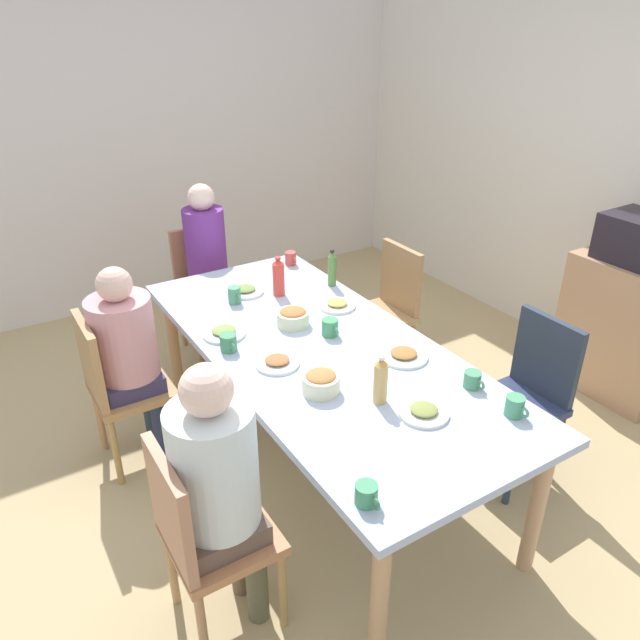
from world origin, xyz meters
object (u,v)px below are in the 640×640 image
at_px(chair_0, 205,283).
at_px(cup_1, 229,343).
at_px(plate_0, 424,412).
at_px(plate_4, 245,290).
at_px(side_cabinet, 623,328).
at_px(cup_2, 330,328).
at_px(chair_2, 387,304).
at_px(plate_1, 277,362).
at_px(bowl_1, 292,317).
at_px(person_0, 207,258).
at_px(chair_4, 201,532).
at_px(bottle_0, 332,269).
at_px(person_4, 218,478).
at_px(cup_5, 473,380).
at_px(plate_5, 404,355).
at_px(cup_4, 515,406).
at_px(cup_6, 291,258).
at_px(bowl_0, 321,382).
at_px(plate_2, 337,305).
at_px(cup_0, 235,295).
at_px(cup_3, 367,495).
at_px(person_1, 127,348).
at_px(dining_table, 320,358).
at_px(plate_3, 224,332).
at_px(bottle_2, 279,277).
at_px(chair_3, 528,390).

bearing_deg(chair_0, cup_1, -16.55).
bearing_deg(plate_0, plate_4, -175.82).
bearing_deg(side_cabinet, cup_2, -103.01).
height_order(chair_2, plate_1, chair_2).
xyz_separation_m(chair_0, bowl_1, (1.30, -0.00, 0.29)).
distance_m(person_0, chair_2, 1.28).
bearing_deg(chair_4, bottle_0, 131.26).
height_order(chair_0, person_4, person_4).
bearing_deg(cup_5, side_cabinet, 99.97).
xyz_separation_m(chair_0, plate_5, (1.88, 0.29, 0.26)).
bearing_deg(person_0, cup_4, 9.13).
bearing_deg(plate_1, cup_6, 147.64).
height_order(plate_5, bowl_1, bowl_1).
bearing_deg(plate_0, bowl_0, -143.46).
xyz_separation_m(plate_2, cup_5, (1.00, 0.07, 0.02)).
xyz_separation_m(person_0, side_cabinet, (1.86, 2.05, -0.28)).
distance_m(cup_4, cup_5, 0.25).
height_order(bowl_1, cup_4, bowl_1).
distance_m(person_4, cup_5, 1.20).
bearing_deg(cup_0, bottle_0, 81.96).
distance_m(plate_4, cup_2, 0.73).
distance_m(person_0, cup_2, 1.41).
distance_m(cup_5, side_cabinet, 1.73).
bearing_deg(cup_6, plate_2, -7.20).
bearing_deg(chair_4, cup_1, 148.22).
bearing_deg(plate_0, plate_1, -153.63).
bearing_deg(bottle_0, cup_6, -173.25).
relative_size(bowl_1, cup_5, 1.57).
relative_size(person_4, cup_4, 10.67).
xyz_separation_m(cup_3, cup_5, (-0.33, 0.82, -0.00)).
bearing_deg(plate_2, person_1, -103.27).
bearing_deg(chair_2, person_0, -134.43).
relative_size(person_4, cup_6, 11.22).
xyz_separation_m(chair_0, person_4, (2.17, -0.81, 0.22)).
height_order(plate_0, cup_6, cup_6).
height_order(dining_table, chair_4, chair_4).
xyz_separation_m(plate_3, plate_5, (0.67, 0.65, 0.00)).
bearing_deg(plate_4, plate_2, 38.42).
relative_size(chair_0, plate_2, 4.32).
distance_m(cup_1, bottle_2, 0.69).
xyz_separation_m(chair_4, bottle_0, (-1.19, 1.36, 0.35)).
xyz_separation_m(chair_3, bowl_1, (-0.87, -0.91, 0.29)).
distance_m(cup_0, side_cabinet, 2.48).
relative_size(dining_table, bowl_0, 14.07).
height_order(chair_3, plate_0, chair_3).
xyz_separation_m(plate_5, bowl_1, (-0.58, -0.29, 0.03)).
bearing_deg(person_1, cup_1, 45.99).
xyz_separation_m(plate_4, bottle_0, (0.19, 0.50, 0.09)).
distance_m(dining_table, plate_5, 0.43).
distance_m(chair_2, chair_3, 1.19).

